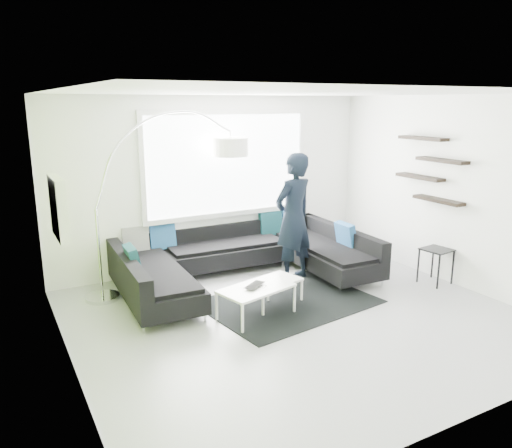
{
  "coord_description": "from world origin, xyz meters",
  "views": [
    {
      "loc": [
        -3.35,
        -4.95,
        2.7
      ],
      "look_at": [
        -0.13,
        0.9,
        1.06
      ],
      "focal_mm": 35.0,
      "sensor_mm": 36.0,
      "label": 1
    }
  ],
  "objects_px": {
    "person": "(293,218)",
    "side_table": "(435,266)",
    "laptop": "(258,286)",
    "sectional_sofa": "(244,260)",
    "coffee_table": "(265,296)",
    "arc_lamp": "(96,209)"
  },
  "relations": [
    {
      "from": "person",
      "to": "side_table",
      "type": "bearing_deg",
      "value": 132.01
    },
    {
      "from": "side_table",
      "to": "laptop",
      "type": "relative_size",
      "value": 1.33
    },
    {
      "from": "side_table",
      "to": "person",
      "type": "bearing_deg",
      "value": 146.22
    },
    {
      "from": "sectional_sofa",
      "to": "person",
      "type": "height_order",
      "value": "person"
    },
    {
      "from": "sectional_sofa",
      "to": "laptop",
      "type": "xyz_separation_m",
      "value": [
        -0.43,
        -1.2,
        0.06
      ]
    },
    {
      "from": "coffee_table",
      "to": "person",
      "type": "distance_m",
      "value": 1.51
    },
    {
      "from": "person",
      "to": "arc_lamp",
      "type": "bearing_deg",
      "value": -26.19
    },
    {
      "from": "side_table",
      "to": "laptop",
      "type": "xyz_separation_m",
      "value": [
        -2.96,
        0.23,
        0.14
      ]
    },
    {
      "from": "arc_lamp",
      "to": "side_table",
      "type": "height_order",
      "value": "arc_lamp"
    },
    {
      "from": "sectional_sofa",
      "to": "laptop",
      "type": "bearing_deg",
      "value": -106.92
    },
    {
      "from": "coffee_table",
      "to": "person",
      "type": "xyz_separation_m",
      "value": [
        0.98,
        0.84,
        0.78
      ]
    },
    {
      "from": "coffee_table",
      "to": "laptop",
      "type": "distance_m",
      "value": 0.31
    },
    {
      "from": "arc_lamp",
      "to": "person",
      "type": "distance_m",
      "value": 2.86
    },
    {
      "from": "coffee_table",
      "to": "side_table",
      "type": "xyz_separation_m",
      "value": [
        2.78,
        -0.37,
        0.07
      ]
    },
    {
      "from": "sectional_sofa",
      "to": "coffee_table",
      "type": "height_order",
      "value": "sectional_sofa"
    },
    {
      "from": "sectional_sofa",
      "to": "side_table",
      "type": "relative_size",
      "value": 7.04
    },
    {
      "from": "arc_lamp",
      "to": "side_table",
      "type": "bearing_deg",
      "value": -22.2
    },
    {
      "from": "sectional_sofa",
      "to": "person",
      "type": "distance_m",
      "value": 0.99
    },
    {
      "from": "sectional_sofa",
      "to": "laptop",
      "type": "distance_m",
      "value": 1.28
    },
    {
      "from": "sectional_sofa",
      "to": "coffee_table",
      "type": "bearing_deg",
      "value": -100.48
    },
    {
      "from": "coffee_table",
      "to": "arc_lamp",
      "type": "height_order",
      "value": "arc_lamp"
    },
    {
      "from": "side_table",
      "to": "person",
      "type": "relative_size",
      "value": 0.28
    }
  ]
}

